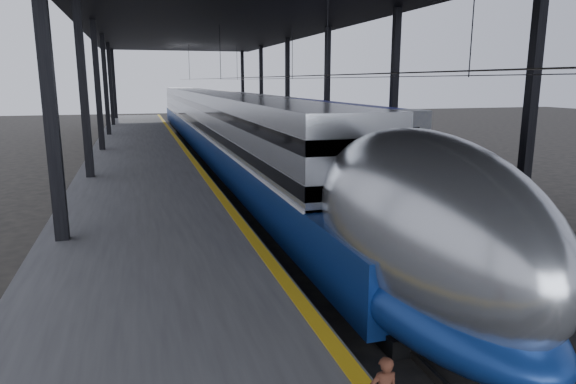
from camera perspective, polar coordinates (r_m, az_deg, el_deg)
name	(u,v)px	position (r m, az deg, el deg)	size (l,w,h in m)	color
ground	(318,324)	(11.86, 3.41, -14.48)	(160.00, 160.00, 0.00)	black
platform	(141,168)	(30.33, -16.00, 2.60)	(6.00, 80.00, 1.00)	#4C4C4F
yellow_strip	(191,157)	(30.40, -10.77, 3.85)	(0.30, 80.00, 0.01)	gold
rails	(277,168)	(31.48, -1.24, 2.64)	(6.52, 80.00, 0.16)	slate
canopy	(232,12)	(30.69, -6.29, 19.26)	(18.00, 75.00, 9.47)	black
tgv_train	(218,127)	(37.43, -7.80, 7.20)	(3.15, 65.20, 4.52)	#A9ACB0
second_train	(255,117)	(47.98, -3.66, 8.33)	(2.98, 56.05, 4.10)	navy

